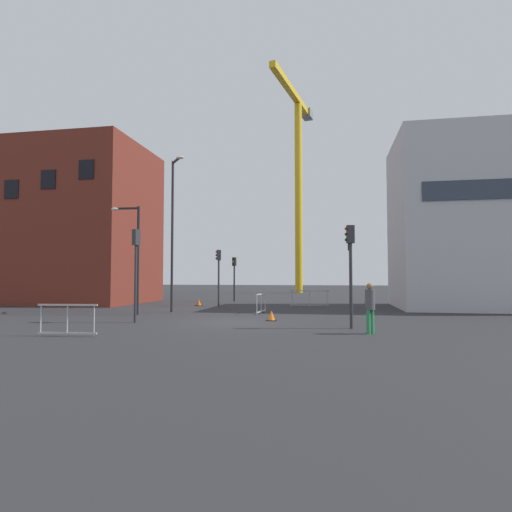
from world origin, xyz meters
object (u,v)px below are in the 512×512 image
Objects in this scene: pedestrian_walking at (370,304)px; streetlamp_tall at (173,225)px; traffic_light_far at (350,263)px; traffic_cone_orange at (271,316)px; traffic_cone_by_barrier at (199,303)px; traffic_light_crosswalk at (350,259)px; construction_crane at (298,165)px; streetlamp_short at (134,249)px; traffic_light_near at (234,271)px; traffic_light_median at (136,260)px; traffic_light_corner at (219,268)px.

streetlamp_tall is at bearing 144.31° from pedestrian_walking.
traffic_cone_orange is (-3.78, -5.84, -2.62)m from traffic_light_far.
pedestrian_walking is 16.39m from traffic_cone_by_barrier.
streetlamp_tall is 2.16× the size of traffic_light_crosswalk.
traffic_light_crosswalk is (4.71, -34.68, -13.12)m from construction_crane.
streetlamp_short is 12.55× the size of traffic_cone_orange.
traffic_light_crosswalk is 18.78m from traffic_light_near.
traffic_light_crosswalk is 4.87m from traffic_cone_orange.
construction_crane is at bearing 78.33° from streetlamp_short.
traffic_light_median reaches higher than traffic_light_crosswalk.
traffic_light_crosswalk is (11.04, -4.03, -0.76)m from streetlamp_short.
construction_crane reaches higher than traffic_cone_orange.
traffic_light_corner is at bearing 84.95° from traffic_light_median.
traffic_light_far is (8.87, -8.51, 0.40)m from traffic_light_near.
traffic_light_far is 9.82m from pedestrian_walking.
streetlamp_short is at bearing -101.13° from traffic_light_near.
traffic_light_crosswalk reaches higher than traffic_light_corner.
traffic_cone_by_barrier is (1.28, 7.21, -3.25)m from streetlamp_short.
pedestrian_walking is at bearing -35.69° from streetlamp_tall.
traffic_light_corner is (-3.58, -23.72, -13.24)m from construction_crane.
traffic_light_crosswalk is at bearing -34.49° from traffic_cone_orange.
traffic_cone_orange is at bearing -70.46° from traffic_light_near.
construction_crane is 5.97× the size of traffic_light_median.
pedestrian_walking is (10.18, -7.32, -3.92)m from streetlamp_tall.
traffic_light_far reaches higher than traffic_light_median.
traffic_cone_orange is at bearing -122.93° from traffic_light_far.
pedestrian_walking is (8.88, -12.40, -1.53)m from traffic_light_corner.
traffic_cone_orange is (1.26, -32.31, -15.61)m from construction_crane.
traffic_light_far is (8.62, -2.75, 0.25)m from traffic_light_corner.
traffic_light_corner is 2.14× the size of pedestrian_walking.
streetlamp_tall is at bearing -88.15° from traffic_cone_by_barrier.
streetlamp_short is (-1.45, -1.84, -1.51)m from streetlamp_tall.
construction_crane is 33.65m from streetlamp_short.
traffic_light_median is (1.83, -3.51, -0.71)m from streetlamp_short.
traffic_light_crosswalk reaches higher than traffic_cone_by_barrier.
traffic_cone_orange is at bearing -29.69° from streetlamp_tall.
traffic_light_far is at bearing -17.69° from traffic_light_corner.
traffic_light_median is at bearing 176.75° from traffic_light_crosswalk.
streetlamp_short is 8.01m from traffic_cone_by_barrier.
streetlamp_short is at bearing -111.67° from traffic_light_corner.
traffic_light_median is 10.48m from traffic_light_corner.
traffic_cone_by_barrier is at bearing 79.96° from streetlamp_short.
traffic_light_median is 8.94× the size of traffic_cone_orange.
streetlamp_tall is 2.42× the size of traffic_light_near.
pedestrian_walking is at bearing -25.20° from streetlamp_short.
streetlamp_short is 12.98m from traffic_light_near.
streetlamp_tall is at bearing -95.52° from traffic_light_near.
streetlamp_tall reaches higher than streetlamp_short.
streetlamp_tall reaches higher than traffic_cone_orange.
traffic_light_median reaches higher than traffic_light_near.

